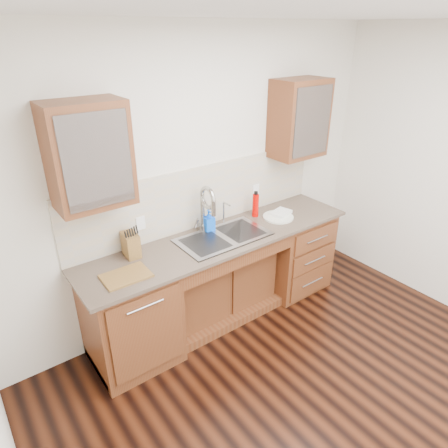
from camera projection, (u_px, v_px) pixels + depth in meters
ground at (333, 418)px, 3.05m from camera, size 4.00×3.50×0.10m
wall_back at (199, 180)px, 3.72m from camera, size 4.00×0.10×2.70m
base_cabinet_left at (131, 317)px, 3.36m from camera, size 0.70×0.62×0.88m
base_cabinet_center at (216, 282)px, 3.97m from camera, size 1.20×0.44×0.70m
base_cabinet_right at (291, 250)px, 4.37m from camera, size 0.70×0.62×0.88m
countertop at (222, 238)px, 3.65m from camera, size 2.70×0.65×0.03m
backsplash at (203, 196)px, 3.74m from camera, size 2.70×0.02×0.59m
sink at (223, 245)px, 3.67m from camera, size 0.84×0.46×0.19m
faucet at (202, 211)px, 3.68m from camera, size 0.04×0.04×0.40m
filter_tap at (224, 212)px, 3.85m from camera, size 0.02×0.02×0.24m
upper_cabinet_left at (88, 155)px, 2.79m from camera, size 0.55×0.34×0.75m
upper_cabinet_right at (299, 119)px, 3.91m from camera, size 0.55×0.34×0.75m
outlet_left at (141, 223)px, 3.42m from camera, size 0.08×0.01×0.12m
outlet_right at (256, 190)px, 4.12m from camera, size 0.08×0.01×0.12m
soap_bottle at (209, 221)px, 3.71m from camera, size 0.10×0.10×0.21m
water_bottle at (256, 205)px, 4.00m from camera, size 0.08×0.08×0.24m
plate at (278, 217)px, 4.01m from camera, size 0.33×0.33×0.02m
dish_towel at (281, 213)px, 4.04m from camera, size 0.24×0.20×0.03m
knife_block at (131, 245)px, 3.31m from camera, size 0.13×0.19×0.20m
cutting_board at (126, 276)px, 3.06m from camera, size 0.36×0.26×0.02m
cup_left_a at (75, 165)px, 2.76m from camera, size 0.14×0.14×0.10m
cup_left_b at (104, 160)px, 2.87m from camera, size 0.13×0.13×0.09m
cup_right_a at (287, 125)px, 3.85m from camera, size 0.17×0.17×0.11m
cup_right_b at (307, 122)px, 4.00m from camera, size 0.14×0.14×0.10m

